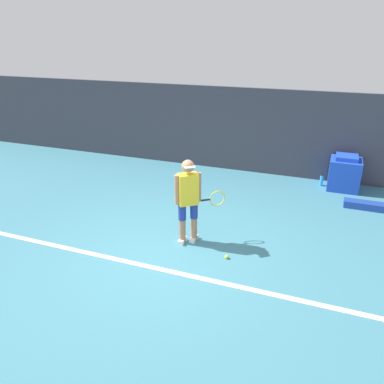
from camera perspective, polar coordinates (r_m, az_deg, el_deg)
The scene contains 8 objects.
ground_plane at distance 6.52m, azimuth -4.63°, elevation -10.02°, with size 24.00×24.00×0.00m, color teal.
back_wall at distance 10.35m, azimuth 6.67°, elevation 9.40°, with size 24.00×0.10×2.26m.
court_baseline at distance 6.28m, azimuth -5.87°, elevation -11.43°, with size 21.60×0.10×0.01m.
tennis_player at distance 6.57m, azimuth -0.51°, elevation -0.96°, with size 0.76×0.62×1.58m.
tennis_ball at distance 6.50m, azimuth 5.31°, elevation -9.79°, with size 0.07×0.07×0.07m.
covered_chair at distance 9.85m, azimuth 22.20°, elevation 2.68°, with size 0.72×0.71×0.85m.
equipment_bag at distance 9.01m, azimuth 24.83°, elevation -1.85°, with size 0.86×0.25×0.16m.
water_bottle at distance 9.95m, azimuth 19.12°, elevation 1.66°, with size 0.08×0.08×0.28m.
Camera 1 is at (2.39, -4.91, 3.55)m, focal length 35.00 mm.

